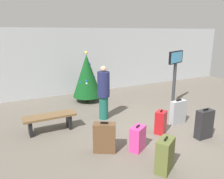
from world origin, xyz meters
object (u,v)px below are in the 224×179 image
Objects in this scene: suitcase_0 at (165,155)px; suitcase_2 at (161,122)px; holiday_tree at (87,76)px; suitcase_5 at (178,112)px; flight_info_kiosk at (175,67)px; traveller_0 at (104,92)px; waiting_bench at (50,119)px; suitcase_1 at (204,124)px; suitcase_3 at (105,138)px; suitcase_4 at (138,138)px.

suitcase_0 is 1.08× the size of suitcase_2.
suitcase_5 is at bearing -64.70° from holiday_tree.
flight_info_kiosk is 1.19× the size of traveller_0.
waiting_bench is at bearing -177.18° from flight_info_kiosk.
waiting_bench is at bearing 147.08° from suitcase_1.
holiday_tree reaches higher than suitcase_1.
suitcase_0 is at bearing -92.10° from traveller_0.
suitcase_1 reaches higher than suitcase_2.
traveller_0 is (-0.21, -1.96, -0.15)m from holiday_tree.
suitcase_5 is at bearing -128.41° from flight_info_kiosk.
holiday_tree is 2.75× the size of suitcase_0.
suitcase_1 is 1.20× the size of suitcase_2.
suitcase_0 reaches higher than waiting_bench.
flight_info_kiosk is 4.39m from suitcase_3.
holiday_tree is 4.16m from suitcase_4.
suitcase_3 is 1.19× the size of suitcase_4.
suitcase_2 is at bearing -61.00° from traveller_0.
holiday_tree is at bearing 101.11° from suitcase_2.
suitcase_2 is (2.65, -1.51, -0.04)m from waiting_bench.
suitcase_4 is (-0.13, -2.12, -0.60)m from traveller_0.
suitcase_0 is at bearing -93.70° from holiday_tree.
suitcase_0 is at bearing -134.63° from flight_info_kiosk.
suitcase_3 is (-1.77, -0.16, 0.03)m from suitcase_2.
suitcase_0 is 1.96m from suitcase_1.
suitcase_5 is at bearing -37.83° from traveller_0.
traveller_0 is 3.01m from suitcase_1.
waiting_bench is 3.73m from suitcase_5.
suitcase_0 is (-0.32, -5.00, -0.70)m from holiday_tree.
suitcase_1 is 2.65m from suitcase_3.
suitcase_1 reaches higher than waiting_bench.
suitcase_4 is (-1.87, 0.29, -0.09)m from suitcase_1.
suitcase_2 is (0.92, -1.66, -0.58)m from traveller_0.
flight_info_kiosk is at bearing 51.59° from suitcase_5.
suitcase_2 is at bearing 5.08° from suitcase_3.
waiting_bench is 3.04m from suitcase_2.
holiday_tree is 2.97× the size of suitcase_2.
suitcase_5 reaches higher than waiting_bench.
suitcase_5 is (1.59, -3.35, -0.68)m from holiday_tree.
suitcase_0 is 0.95× the size of suitcase_5.
flight_info_kiosk is (2.75, -1.89, 0.39)m from holiday_tree.
traveller_0 is at bearing 86.45° from suitcase_4.
waiting_bench is 1.76× the size of suitcase_1.
suitcase_1 is at bearing -8.67° from suitcase_4.
traveller_0 is at bearing 142.17° from suitcase_5.
waiting_bench is 2.29× the size of suitcase_4.
suitcase_0 is (-0.11, -3.04, -0.55)m from traveller_0.
holiday_tree reaches higher than waiting_bench.
flight_info_kiosk reaches higher than suitcase_0.
suitcase_1 is at bearing -54.07° from traveller_0.
suitcase_4 is (-0.02, 0.92, -0.05)m from suitcase_0.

